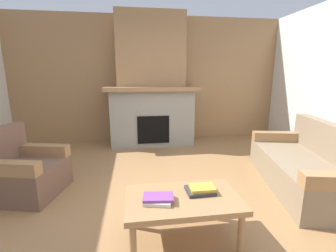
# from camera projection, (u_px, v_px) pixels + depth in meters

# --- Properties ---
(ground) EXTENTS (9.00, 9.00, 0.00)m
(ground) POSITION_uv_depth(u_px,v_px,m) (171.00, 208.00, 2.63)
(ground) COLOR olive
(wall_back_wood_panel) EXTENTS (6.00, 0.12, 2.70)m
(wall_back_wood_panel) POSITION_uv_depth(u_px,v_px,m) (150.00, 80.00, 5.23)
(wall_back_wood_panel) COLOR #997047
(wall_back_wood_panel) RESTS_ON ground
(fireplace) EXTENTS (1.90, 0.82, 2.70)m
(fireplace) POSITION_uv_depth(u_px,v_px,m) (151.00, 89.00, 4.90)
(fireplace) COLOR gray
(fireplace) RESTS_ON ground
(couch) EXTENTS (1.21, 1.94, 0.85)m
(couch) POSITION_uv_depth(u_px,v_px,m) (307.00, 167.00, 3.06)
(couch) COLOR #847056
(couch) RESTS_ON ground
(armchair) EXTENTS (0.92, 0.92, 0.85)m
(armchair) POSITION_uv_depth(u_px,v_px,m) (24.00, 172.00, 2.89)
(armchair) COLOR brown
(armchair) RESTS_ON ground
(coffee_table) EXTENTS (1.00, 0.60, 0.43)m
(coffee_table) POSITION_uv_depth(u_px,v_px,m) (183.00, 202.00, 2.05)
(coffee_table) COLOR #997047
(coffee_table) RESTS_ON ground
(book_stack_near_edge) EXTENTS (0.27, 0.25, 0.05)m
(book_stack_near_edge) POSITION_uv_depth(u_px,v_px,m) (158.00, 199.00, 1.96)
(book_stack_near_edge) COLOR beige
(book_stack_near_edge) RESTS_ON coffee_table
(book_stack_center) EXTENTS (0.25, 0.21, 0.06)m
(book_stack_center) POSITION_uv_depth(u_px,v_px,m) (201.00, 189.00, 2.11)
(book_stack_center) COLOR #2D2D33
(book_stack_center) RESTS_ON coffee_table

